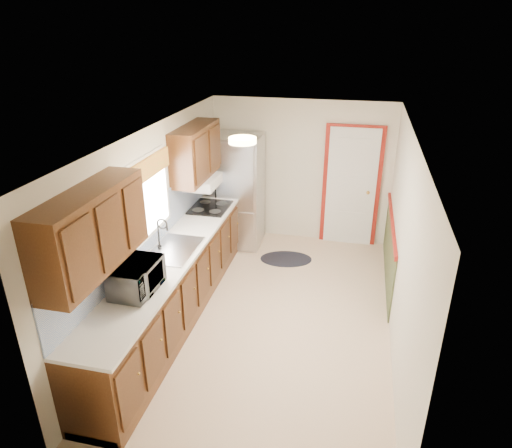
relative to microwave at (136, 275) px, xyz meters
The scene contains 8 objects.
room_shell 1.67m from the microwave, 43.94° to the left, with size 3.20×5.20×2.52m.
kitchen_run 0.93m from the microwave, 92.34° to the left, with size 0.63×4.00×2.20m.
back_wall_trim 4.03m from the microwave, 56.92° to the left, with size 1.12×2.30×2.08m.
ceiling_fixture 1.79m from the microwave, 46.74° to the left, with size 0.30×0.30×0.06m, color #FFD88C.
microwave is the anchor object (origin of this frame).
refrigerator 3.22m from the microwave, 86.05° to the left, with size 0.79×0.79×1.87m.
rug 3.18m from the microwave, 67.58° to the left, with size 0.83×0.53×0.01m, color black.
cooktop 2.38m from the microwave, 89.76° to the left, with size 0.55×0.66×0.02m, color black.
Camera 1 is at (0.92, -4.84, 3.53)m, focal length 32.00 mm.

